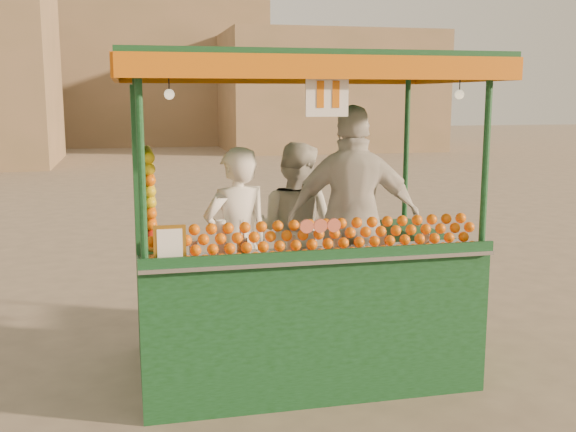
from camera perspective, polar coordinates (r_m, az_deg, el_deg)
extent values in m
plane|color=#6A5C4C|center=(6.10, 3.16, -12.34)|extent=(90.00, 90.00, 0.00)
cube|color=#937353|center=(30.65, 3.23, 10.27)|extent=(9.00, 6.00, 5.00)
cube|color=#937353|center=(35.44, -14.04, 11.56)|extent=(14.00, 7.00, 7.00)
cube|color=#0F3713|center=(6.02, 0.78, -11.05)|extent=(2.65, 1.63, 0.31)
cylinder|color=black|center=(5.87, -8.10, -11.39)|extent=(0.37, 0.10, 0.37)
cylinder|color=black|center=(6.28, 9.05, -9.98)|extent=(0.37, 0.10, 0.37)
cube|color=#0F3713|center=(5.23, 2.55, -7.84)|extent=(2.65, 0.31, 0.81)
cube|color=#0F3713|center=(5.79, -10.84, -6.27)|extent=(0.31, 1.32, 0.81)
cube|color=#0F3713|center=(6.31, 10.98, -4.91)|extent=(0.31, 1.32, 0.81)
cube|color=#B2B2B7|center=(5.15, 2.50, -3.26)|extent=(2.65, 0.47, 0.03)
cylinder|color=#0F3713|center=(4.72, -12.08, 3.91)|extent=(0.05, 0.05, 1.43)
cylinder|color=#0F3713|center=(5.40, 16.10, 4.47)|extent=(0.05, 0.05, 1.43)
cylinder|color=#0F3713|center=(6.24, -12.37, 5.32)|extent=(0.05, 0.05, 1.43)
cylinder|color=#0F3713|center=(6.77, 9.80, 5.74)|extent=(0.05, 0.05, 1.43)
cube|color=#0F3713|center=(5.63, 0.84, 12.74)|extent=(2.85, 1.83, 0.08)
cube|color=#CC620B|center=(4.74, 3.57, 12.26)|extent=(2.85, 0.04, 0.16)
cube|color=#CC620B|center=(6.52, -1.14, 11.64)|extent=(2.85, 0.04, 0.16)
cube|color=#CC620B|center=(5.46, -14.14, 11.68)|extent=(0.04, 1.83, 0.16)
cube|color=#CC620B|center=(6.13, 14.15, 11.46)|extent=(0.04, 1.83, 0.16)
cylinder|color=#D65D41|center=(4.97, 2.70, -0.81)|extent=(0.10, 0.03, 0.10)
cube|color=#C18024|center=(4.81, -9.78, -2.42)|extent=(0.22, 0.02, 0.29)
cube|color=white|center=(4.82, 3.26, 10.05)|extent=(0.31, 0.02, 0.31)
sphere|color=#FFE5B2|center=(4.78, -9.83, 9.92)|extent=(0.07, 0.07, 0.07)
sphere|color=#FFE5B2|center=(5.35, 14.04, 9.76)|extent=(0.07, 0.07, 0.07)
imported|color=white|center=(5.66, -4.26, -2.37)|extent=(0.67, 0.54, 1.60)
imported|color=beige|center=(6.23, 0.63, -1.22)|extent=(0.99, 0.96, 1.60)
imported|color=beige|center=(5.82, 5.49, -0.37)|extent=(1.20, 0.67, 1.94)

